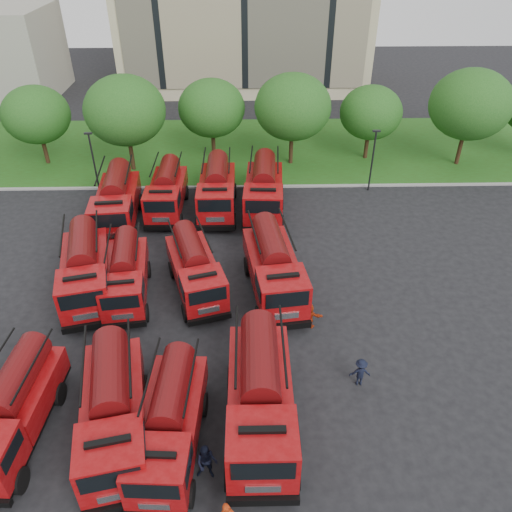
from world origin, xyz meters
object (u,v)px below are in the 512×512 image
(fire_truck_3, at_px, (260,396))
(firefighter_3, at_px, (358,383))
(fire_truck_4, at_px, (85,269))
(fire_truck_11, at_px, (264,189))
(firefighter_4, at_px, (104,368))
(firefighter_2, at_px, (288,434))
(fire_truck_7, at_px, (274,267))
(fire_truck_8, at_px, (116,201))
(fire_truck_1, at_px, (113,409))
(fire_truck_2, at_px, (170,421))
(fire_truck_10, at_px, (217,189))
(firefighter_1, at_px, (208,476))
(fire_truck_5, at_px, (126,274))
(fire_truck_6, at_px, (195,269))
(fire_truck_9, at_px, (167,191))
(firefighter_5, at_px, (309,326))
(fire_truck_0, at_px, (12,410))

(fire_truck_3, height_order, firefighter_3, fire_truck_3)
(fire_truck_4, height_order, firefighter_3, fire_truck_4)
(fire_truck_11, height_order, firefighter_4, fire_truck_11)
(firefighter_2, bearing_deg, fire_truck_7, -25.16)
(fire_truck_8, bearing_deg, fire_truck_1, -84.01)
(fire_truck_2, xyz_separation_m, fire_truck_10, (1.09, 20.58, 0.18))
(fire_truck_1, height_order, firefighter_1, fire_truck_1)
(fire_truck_1, height_order, fire_truck_10, fire_truck_10)
(fire_truck_2, relative_size, fire_truck_5, 1.01)
(fire_truck_11, bearing_deg, fire_truck_6, -111.19)
(fire_truck_8, bearing_deg, fire_truck_9, 24.07)
(fire_truck_3, height_order, fire_truck_10, fire_truck_3)
(fire_truck_5, xyz_separation_m, fire_truck_8, (-2.21, 8.37, 0.29))
(firefighter_1, bearing_deg, fire_truck_5, 120.99)
(fire_truck_6, bearing_deg, fire_truck_4, 164.59)
(fire_truck_6, height_order, fire_truck_10, fire_truck_10)
(firefighter_2, bearing_deg, fire_truck_10, -15.14)
(fire_truck_5, distance_m, fire_truck_7, 8.64)
(fire_truck_4, distance_m, fire_truck_5, 2.39)
(fire_truck_3, height_order, firefighter_1, fire_truck_3)
(fire_truck_3, distance_m, fire_truck_11, 19.31)
(fire_truck_5, relative_size, fire_truck_7, 0.86)
(fire_truck_2, distance_m, fire_truck_3, 3.92)
(fire_truck_7, bearing_deg, fire_truck_5, 173.50)
(fire_truck_11, height_order, firefighter_5, fire_truck_11)
(fire_truck_2, xyz_separation_m, firefighter_3, (8.62, 3.19, -1.57))
(fire_truck_1, relative_size, firefighter_1, 4.27)
(fire_truck_6, distance_m, firefighter_2, 11.42)
(fire_truck_5, height_order, fire_truck_7, fire_truck_7)
(fire_truck_0, height_order, firefighter_5, fire_truck_0)
(fire_truck_0, height_order, fire_truck_7, fire_truck_7)
(fire_truck_10, relative_size, firefighter_1, 4.17)
(fire_truck_5, relative_size, fire_truck_11, 0.86)
(fire_truck_8, height_order, fire_truck_11, fire_truck_8)
(fire_truck_0, xyz_separation_m, fire_truck_3, (10.50, 0.29, 0.24))
(firefighter_1, height_order, firefighter_3, firefighter_1)
(fire_truck_2, relative_size, fire_truck_6, 0.95)
(firefighter_2, bearing_deg, fire_truck_2, 68.80)
(fire_truck_1, bearing_deg, firefighter_5, 24.79)
(fire_truck_4, distance_m, fire_truck_9, 10.59)
(fire_truck_5, distance_m, firefighter_4, 6.03)
(fire_truck_4, xyz_separation_m, fire_truck_6, (6.38, 0.12, -0.16))
(firefighter_1, bearing_deg, firefighter_3, 39.96)
(firefighter_4, xyz_separation_m, firefighter_5, (10.65, 2.84, 0.00))
(firefighter_4, bearing_deg, fire_truck_10, -79.68)
(fire_truck_5, distance_m, fire_truck_11, 13.08)
(fire_truck_4, relative_size, firefighter_3, 5.15)
(firefighter_2, distance_m, firefighter_4, 9.88)
(fire_truck_1, bearing_deg, firefighter_2, -12.94)
(fire_truck_3, bearing_deg, firefighter_1, -131.20)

